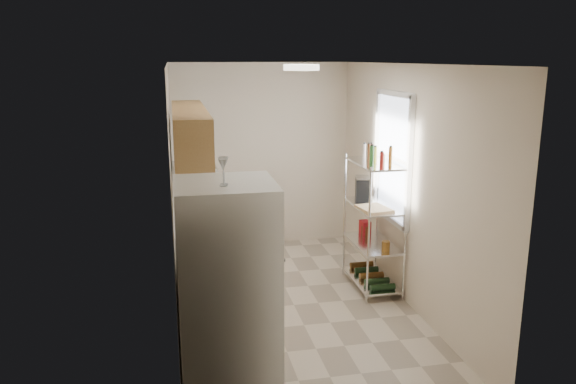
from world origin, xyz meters
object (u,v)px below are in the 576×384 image
rice_cooker (201,209)px  espresso_machine (363,188)px  refrigerator (228,296)px  cutting_board (374,209)px  frying_pan_large (197,214)px

rice_cooker → espresso_machine: 1.92m
refrigerator → rice_cooker: (-0.09, 2.19, 0.12)m
refrigerator → espresso_machine: (1.83, 2.20, 0.26)m
refrigerator → espresso_machine: refrigerator is taller
refrigerator → rice_cooker: bearing=92.3°
refrigerator → espresso_machine: size_ratio=6.41×
rice_cooker → espresso_machine: size_ratio=0.95×
cutting_board → espresso_machine: bearing=87.3°
rice_cooker → cutting_board: size_ratio=0.68×
rice_cooker → cutting_board: 1.95m
espresso_machine → refrigerator: bearing=-114.7°
frying_pan_large → espresso_machine: size_ratio=0.89×
refrigerator → cutting_board: (1.81, 1.73, 0.13)m
frying_pan_large → cutting_board: 2.00m
rice_cooker → cutting_board: rice_cooker is taller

